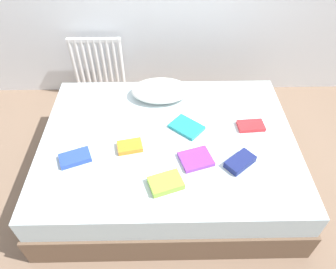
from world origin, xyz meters
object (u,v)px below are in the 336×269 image
object	(u,v)px
bed	(168,158)
textbook_purple	(196,159)
textbook_lime	(166,183)
textbook_teal	(186,127)
pillow	(161,90)
textbook_navy	(240,162)
textbook_orange	(130,146)
textbook_blue	(75,158)
radiator	(98,64)
textbook_red	(251,126)

from	to	relation	value
bed	textbook_purple	distance (m)	0.41
textbook_lime	textbook_teal	distance (m)	0.57
pillow	textbook_navy	xyz separation A→B (m)	(0.56, -0.79, -0.04)
textbook_lime	textbook_orange	bearing A→B (deg)	108.56
bed	pillow	size ratio (longest dim) A/B	3.93
textbook_purple	textbook_teal	size ratio (longest dim) A/B	0.90
textbook_lime	textbook_navy	size ratio (longest dim) A/B	1.00
textbook_blue	textbook_orange	bearing A→B (deg)	-6.55
textbook_lime	textbook_navy	bearing A→B (deg)	-1.04
pillow	textbook_navy	bearing A→B (deg)	-54.50
textbook_orange	textbook_lime	bearing A→B (deg)	-64.25
pillow	textbook_lime	xyz separation A→B (m)	(0.03, -0.96, -0.04)
bed	textbook_teal	world-z (taller)	textbook_teal
radiator	textbook_purple	size ratio (longest dim) A/B	2.64
radiator	pillow	size ratio (longest dim) A/B	1.15
textbook_lime	textbook_purple	size ratio (longest dim) A/B	0.99
textbook_orange	textbook_teal	world-z (taller)	textbook_orange
textbook_purple	textbook_blue	xyz separation A→B (m)	(-0.87, 0.02, 0.00)
textbook_blue	textbook_lime	bearing A→B (deg)	-41.60
textbook_teal	textbook_blue	bearing A→B (deg)	-118.09
textbook_purple	textbook_lime	bearing A→B (deg)	-153.44
textbook_lime	textbook_purple	distance (m)	0.31
pillow	textbook_lime	bearing A→B (deg)	-88.13
textbook_lime	textbook_blue	bearing A→B (deg)	140.88
textbook_lime	textbook_red	bearing A→B (deg)	19.65
textbook_red	textbook_lime	bearing A→B (deg)	-145.52
textbook_purple	textbook_navy	world-z (taller)	textbook_navy
bed	textbook_blue	distance (m)	0.76
textbook_teal	bed	bearing A→B (deg)	-105.19
pillow	textbook_red	distance (m)	0.83
bed	textbook_orange	xyz separation A→B (m)	(-0.29, -0.11, 0.27)
textbook_purple	textbook_teal	bearing A→B (deg)	80.64
textbook_purple	textbook_red	world-z (taller)	textbook_red
textbook_blue	textbook_orange	world-z (taller)	same
textbook_navy	textbook_red	distance (m)	0.41
radiator	textbook_red	bearing A→B (deg)	-38.37
textbook_orange	textbook_teal	bearing A→B (deg)	13.64
textbook_blue	textbook_orange	xyz separation A→B (m)	(0.39, 0.10, 0.00)
textbook_orange	radiator	bearing A→B (deg)	96.71
pillow	textbook_navy	size ratio (longest dim) A/B	2.33
textbook_purple	textbook_red	bearing A→B (deg)	18.52
textbook_purple	textbook_red	xyz separation A→B (m)	(0.47, 0.34, 0.00)
textbook_blue	textbook_teal	distance (m)	0.88
pillow	textbook_red	xyz separation A→B (m)	(0.72, -0.41, -0.05)
textbook_lime	textbook_red	distance (m)	0.88
textbook_teal	textbook_red	size ratio (longest dim) A/B	1.19
bed	textbook_lime	world-z (taller)	textbook_lime
pillow	textbook_red	size ratio (longest dim) A/B	2.45
textbook_lime	textbook_purple	xyz separation A→B (m)	(0.22, 0.21, -0.01)
textbook_orange	pillow	bearing A→B (deg)	57.62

